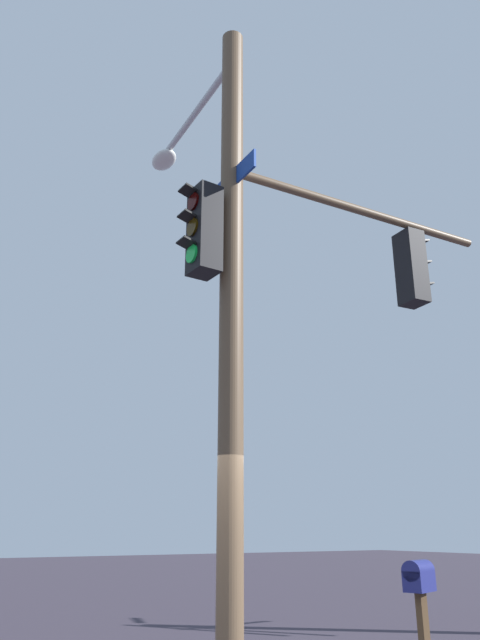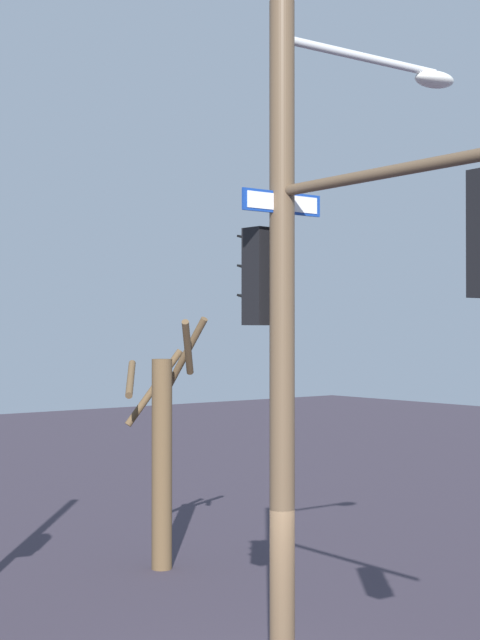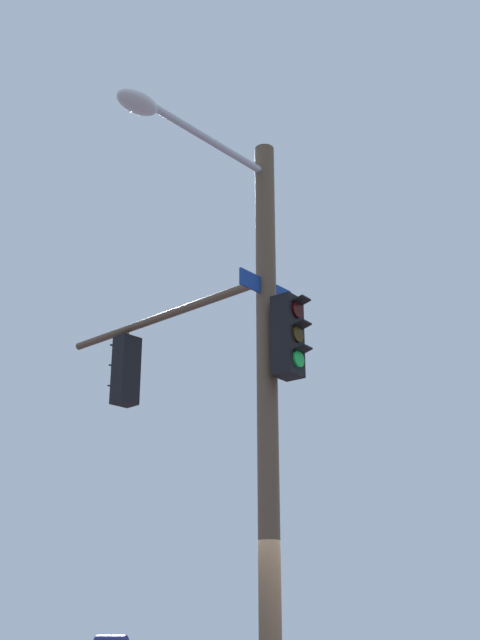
{
  "view_description": "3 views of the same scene",
  "coord_description": "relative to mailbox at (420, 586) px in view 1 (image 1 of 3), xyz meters",
  "views": [
    {
      "loc": [
        -2.85,
        -5.42,
        1.75
      ],
      "look_at": [
        0.84,
        0.72,
        4.25
      ],
      "focal_mm": 33.95,
      "sensor_mm": 36.0,
      "label": 1
    },
    {
      "loc": [
        8.46,
        -6.76,
        4.46
      ],
      "look_at": [
        -0.12,
        0.07,
        4.58
      ],
      "focal_mm": 54.33,
      "sensor_mm": 36.0,
      "label": 2
    },
    {
      "loc": [
        -5.96,
        8.45,
        1.42
      ],
      "look_at": [
        0.7,
        0.46,
        5.4
      ],
      "focal_mm": 46.21,
      "sensor_mm": 36.0,
      "label": 3
    }
  ],
  "objects": [
    {
      "name": "mailbox",
      "position": [
        0.0,
        0.0,
        0.0
      ],
      "size": [
        0.49,
        0.37,
        1.41
      ],
      "rotation": [
        0.0,
        0.0,
        1.91
      ],
      "color": "#4C3823",
      "rests_on": "ground"
    },
    {
      "name": "main_signal_pole_assembly",
      "position": [
        -2.26,
        0.04,
        3.59
      ],
      "size": [
        4.87,
        3.3,
        8.1
      ],
      "rotation": [
        0.0,
        0.0,
        6.24
      ],
      "color": "brown",
      "rests_on": "ground"
    }
  ]
}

